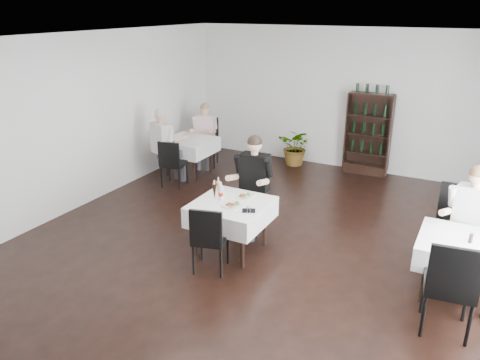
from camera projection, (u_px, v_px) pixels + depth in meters
name	position (u px, v px, depth m)	size (l,w,h in m)	color
room_shell	(251.00, 157.00, 6.27)	(9.00, 9.00, 9.00)	black
wine_shelf	(368.00, 135.00, 9.81)	(0.90, 0.28, 1.75)	black
main_table	(231.00, 212.00, 6.71)	(1.03, 1.03, 0.77)	black
left_table	(189.00, 146.00, 9.83)	(0.98, 0.98, 0.77)	black
right_table	(461.00, 251.00, 5.65)	(0.98, 0.98, 0.77)	black
potted_tree	(296.00, 147.00, 10.47)	(0.77, 0.66, 0.85)	#2E6121
main_chair_far	(251.00, 197.00, 7.41)	(0.48, 0.49, 0.98)	black
main_chair_near	(209.00, 236.00, 6.18)	(0.54, 0.54, 0.96)	black
left_chair_far	(207.00, 138.00, 10.46)	(0.62, 0.62, 1.06)	black
left_chair_near	(172.00, 161.00, 9.13)	(0.51, 0.51, 0.95)	black
right_chair_far	(456.00, 221.00, 6.37)	(0.54, 0.54, 1.13)	black
right_chair_near	(451.00, 283.00, 4.95)	(0.58, 0.59, 1.14)	black
diner_main	(252.00, 178.00, 7.18)	(0.61, 0.62, 1.58)	#3A3940
diner_left_far	(205.00, 130.00, 10.25)	(0.61, 0.65, 1.42)	#3A3940
diner_left_near	(165.00, 140.00, 9.21)	(0.68, 0.72, 1.56)	#3A3940
diner_right_far	(469.00, 214.00, 5.98)	(0.63, 0.66, 1.54)	#3A3940
plate_far	(245.00, 196.00, 6.83)	(0.22, 0.22, 0.07)	white
plate_near	(233.00, 205.00, 6.51)	(0.29, 0.29, 0.08)	white
pilsner_dark	(214.00, 192.00, 6.72)	(0.07, 0.07, 0.30)	black
pilsner_lager	(218.00, 189.00, 6.78)	(0.07, 0.07, 0.32)	gold
coke_bottle	(221.00, 193.00, 6.70)	(0.07, 0.07, 0.28)	silver
napkin_cutlery	(249.00, 211.00, 6.38)	(0.22, 0.21, 0.02)	black
pepper_mill	(471.00, 238.00, 5.51)	(0.05, 0.05, 0.11)	black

